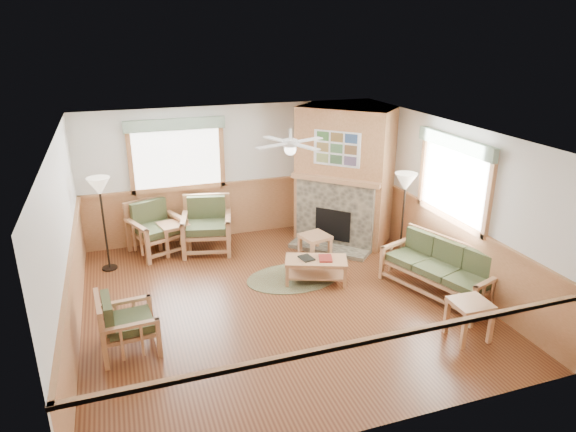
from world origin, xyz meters
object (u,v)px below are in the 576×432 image
object	(u,v)px
armchair_back_right	(207,226)
floor_lamp_right	(403,219)
floor_lamp_left	(104,224)
sofa	(439,269)
end_table_chairs	(174,238)
end_table_sofa	(469,320)
armchair_back_left	(157,228)
armchair_left	(128,322)
coffee_table	(316,270)
footstool	(315,245)

from	to	relation	value
armchair_back_right	floor_lamp_right	xyz separation A→B (m)	(3.26, -1.74, 0.35)
armchair_back_right	floor_lamp_left	size ratio (longest dim) A/B	0.59
sofa	end_table_chairs	distance (m)	4.94
end_table_chairs	armchair_back_right	bearing A→B (deg)	-12.08
sofa	end_table_sofa	xyz separation A→B (m)	(-0.36, -1.27, -0.14)
floor_lamp_left	armchair_back_left	bearing A→B (deg)	27.15
floor_lamp_left	end_table_sofa	bearing A→B (deg)	-39.75
armchair_left	coffee_table	distance (m)	3.29
sofa	armchair_back_right	size ratio (longest dim) A/B	1.81
armchair_left	end_table_chairs	world-z (taller)	armchair_left
end_table_chairs	floor_lamp_right	world-z (taller)	floor_lamp_right
floor_lamp_right	end_table_sofa	bearing A→B (deg)	-98.33
armchair_back_left	end_table_chairs	world-z (taller)	armchair_back_left
armchair_back_right	floor_lamp_right	world-z (taller)	floor_lamp_right
end_table_chairs	armchair_back_left	bearing A→B (deg)	163.55
armchair_left	end_table_sofa	world-z (taller)	armchair_left
armchair_back_right	armchair_left	distance (m)	3.35
coffee_table	end_table_chairs	size ratio (longest dim) A/B	1.77
armchair_back_right	footstool	distance (m)	2.13
armchair_back_left	armchair_back_right	size ratio (longest dim) A/B	0.97
armchair_left	end_table_sofa	distance (m)	4.68
end_table_sofa	floor_lamp_right	xyz separation A→B (m)	(0.36, 2.45, 0.58)
armchair_back_right	sofa	bearing A→B (deg)	-28.99
armchair_back_left	floor_lamp_left	xyz separation A→B (m)	(-0.92, -0.47, 0.37)
armchair_back_right	coffee_table	distance (m)	2.46
armchair_left	floor_lamp_left	world-z (taller)	floor_lamp_left
armchair_back_left	armchair_back_right	bearing A→B (deg)	-35.60
sofa	armchair_back_left	distance (m)	5.23
armchair_left	end_table_chairs	bearing A→B (deg)	-22.24
footstool	end_table_chairs	bearing A→B (deg)	156.92
sofa	floor_lamp_right	xyz separation A→B (m)	(0.00, 1.19, 0.44)
floor_lamp_right	armchair_back_right	bearing A→B (deg)	151.95
coffee_table	floor_lamp_right	xyz separation A→B (m)	(1.74, 0.18, 0.66)
armchair_back_right	end_table_sofa	bearing A→B (deg)	-42.43
floor_lamp_left	sofa	bearing A→B (deg)	-27.68
floor_lamp_left	footstool	bearing A→B (deg)	-10.47
armchair_left	end_table_chairs	size ratio (longest dim) A/B	1.41
coffee_table	floor_lamp_left	xyz separation A→B (m)	(-3.36, 1.67, 0.66)
armchair_back_left	armchair_back_right	xyz separation A→B (m)	(0.93, -0.22, 0.02)
coffee_table	floor_lamp_right	world-z (taller)	floor_lamp_right
coffee_table	footstool	bearing A→B (deg)	90.61
end_table_sofa	footstool	world-z (taller)	end_table_sofa
sofa	footstool	xyz separation A→B (m)	(-1.37, 1.99, -0.21)
armchair_back_right	coffee_table	xyz separation A→B (m)	(1.52, -1.91, -0.30)
sofa	armchair_left	distance (m)	4.86
armchair_back_left	floor_lamp_left	world-z (taller)	floor_lamp_left
coffee_table	end_table_sofa	size ratio (longest dim) A/B	1.83
armchair_back_left	sofa	bearing A→B (deg)	-58.99
coffee_table	floor_lamp_right	size ratio (longest dim) A/B	0.60
footstool	end_table_sofa	bearing A→B (deg)	-72.72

